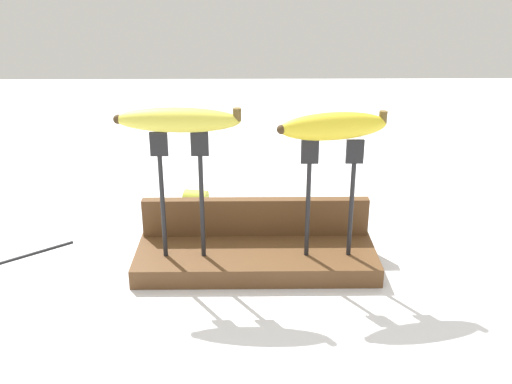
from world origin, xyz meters
The scene contains 10 objects.
ground_plane centered at (0.00, 0.00, 0.00)m, with size 3.00×3.00×0.00m, color silver.
wooden_board centered at (0.00, 0.00, 0.02)m, with size 0.38×0.14×0.03m, color brown.
board_backstop centered at (0.00, 0.06, 0.06)m, with size 0.37×0.02×0.06m, color brown.
fork_stand_left centered at (-0.11, -0.02, 0.15)m, with size 0.09×0.01×0.20m.
fork_stand_right centered at (0.11, -0.02, 0.14)m, with size 0.09×0.01×0.19m.
banana_raised_left centered at (-0.11, -0.02, 0.25)m, with size 0.18×0.05×0.04m.
banana_raised_right centered at (0.11, -0.02, 0.24)m, with size 0.17×0.07×0.04m.
fork_fallen_near centered at (-0.41, 0.02, 0.00)m, with size 0.15×0.12×0.01m.
banana_chunk_near centered at (-0.12, 0.24, 0.02)m, with size 0.05×0.04×0.04m.
wire_coil centered at (0.08, 0.16, 0.00)m, with size 0.09×0.09×0.00m, color red.
Camera 1 is at (-0.01, -0.85, 0.48)m, focal length 42.19 mm.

